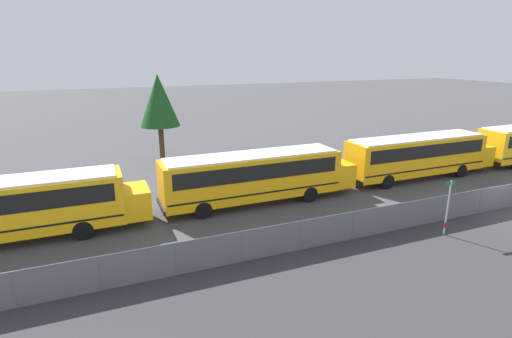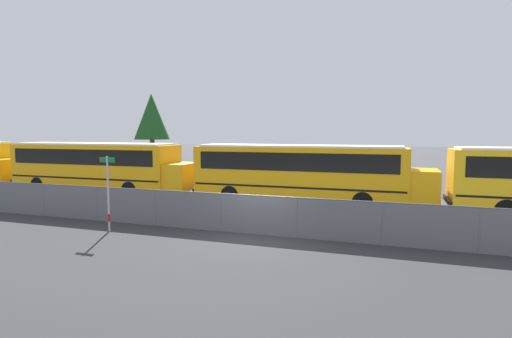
{
  "view_description": "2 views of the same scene",
  "coord_description": "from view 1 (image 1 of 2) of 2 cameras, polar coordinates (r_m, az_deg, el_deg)",
  "views": [
    {
      "loc": [
        -22.14,
        -15.32,
        9.2
      ],
      "look_at": [
        -13.32,
        6.05,
        2.43
      ],
      "focal_mm": 28.0,
      "sensor_mm": 36.0,
      "label": 1
    },
    {
      "loc": [
        4.72,
        -14.22,
        3.92
      ],
      "look_at": [
        -2.2,
        6.27,
        1.91
      ],
      "focal_mm": 28.0,
      "sensor_mm": 36.0,
      "label": 2
    }
  ],
  "objects": [
    {
      "name": "street_sign",
      "position": [
        22.82,
        25.71,
        -4.87
      ],
      "size": [
        0.7,
        0.09,
        2.99
      ],
      "color": "#B7B7BC",
      "rests_on": "ground_plane"
    },
    {
      "name": "school_bus_3",
      "position": [
        32.37,
        22.27,
        2.08
      ],
      "size": [
        12.75,
        2.58,
        3.22
      ],
      "color": "orange",
      "rests_on": "ground_plane"
    },
    {
      "name": "school_bus_2",
      "position": [
        24.88,
        0.05,
        -0.71
      ],
      "size": [
        12.75,
        2.58,
        3.22
      ],
      "color": "orange",
      "rests_on": "ground_plane"
    },
    {
      "name": "ground_plane",
      "position": [
        28.46,
        31.05,
        -4.99
      ],
      "size": [
        200.0,
        200.0,
        0.0
      ],
      "primitive_type": "plane",
      "color": "#424244"
    },
    {
      "name": "school_bus_1",
      "position": [
        23.27,
        -31.78,
        -4.48
      ],
      "size": [
        12.75,
        2.58,
        3.22
      ],
      "color": "#EDA80F",
      "rests_on": "ground_plane"
    },
    {
      "name": "fence",
      "position": [
        28.21,
        31.28,
        -3.5
      ],
      "size": [
        105.22,
        0.07,
        1.53
      ],
      "color": "#9EA0A5",
      "rests_on": "ground_plane"
    },
    {
      "name": "tree_0",
      "position": [
        34.66,
        -13.72,
        9.44
      ],
      "size": [
        3.33,
        3.33,
        7.54
      ],
      "color": "#51381E",
      "rests_on": "ground_plane"
    }
  ]
}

